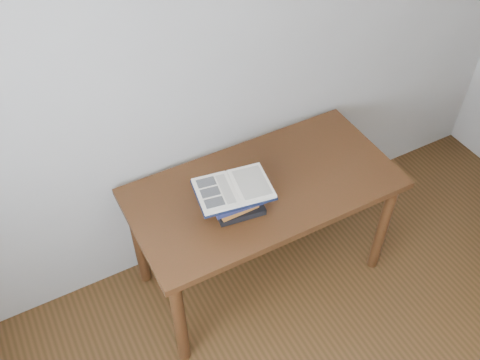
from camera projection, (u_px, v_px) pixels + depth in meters
desk at (264, 200)px, 2.64m from camera, size 1.31×0.65×0.70m
book_stack at (236, 200)px, 2.42m from camera, size 0.25×0.19×0.13m
open_book at (234, 189)px, 2.36m from camera, size 0.37×0.28×0.03m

